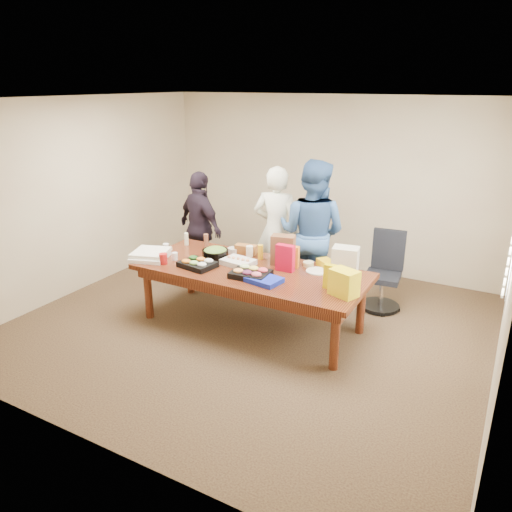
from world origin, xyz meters
The scene contains 36 objects.
floor centered at (0.00, 0.00, -0.01)m, with size 5.50×5.00×0.02m, color #47301E.
ceiling centered at (0.00, 0.00, 2.71)m, with size 5.50×5.00×0.02m, color white.
wall_back centered at (0.00, 2.50, 1.35)m, with size 5.50×0.04×2.70m, color beige.
wall_front centered at (0.00, -2.50, 1.35)m, with size 5.50×0.04×2.70m, color beige.
wall_left centered at (-2.75, 0.00, 1.35)m, with size 0.04×5.00×2.70m, color beige.
conference_table centered at (0.00, 0.00, 0.38)m, with size 2.80×1.20×0.75m, color #4C1C0F.
office_chair centered at (1.29, 1.23, 0.50)m, with size 0.51×0.51×1.01m, color black.
person_center centered at (-0.21, 1.10, 0.91)m, with size 0.66×0.43×1.81m, color white.
person_right centered at (0.36, 1.01, 0.98)m, with size 0.95×0.74×1.95m, color #335890.
person_left centered at (-1.37, 0.92, 0.83)m, with size 0.98×0.41×1.67m, color black.
veggie_tray centered at (-0.60, -0.25, 0.78)m, with size 0.42×0.32×0.06m, color black.
fruit_tray centered at (0.12, -0.22, 0.78)m, with size 0.43×0.34×0.07m, color black.
sheet_cake centered at (-0.21, 0.05, 0.78)m, with size 0.38×0.28×0.07m, color silver.
salad_bowl centered at (-0.59, 0.11, 0.80)m, with size 0.34×0.34×0.11m, color black.
chip_bag_blue centered at (0.33, -0.29, 0.78)m, with size 0.37×0.28×0.06m, color #1225AC.
chip_bag_red centered at (0.38, 0.14, 0.91)m, with size 0.22×0.09×0.32m, color red.
chip_bag_yellow centered at (1.06, -0.10, 0.89)m, with size 0.18×0.07×0.27m, color #D7BD02.
chip_bag_orange centered at (0.40, 0.29, 0.88)m, with size 0.17×0.08×0.26m, color orange.
mayo_jar centered at (-0.24, 0.38, 0.82)m, with size 0.09×0.09×0.14m, color white.
mustard_bottle centered at (-0.06, 0.36, 0.84)m, with size 0.07×0.07×0.19m, color yellow.
dressing_bottle centered at (-0.91, 0.39, 0.85)m, with size 0.06×0.06×0.19m, color brown.
ranch_bottle centered at (-1.22, 0.36, 0.84)m, with size 0.06×0.06×0.17m, color #F0F0CB.
banana_bunch centered at (0.77, 0.49, 0.79)m, with size 0.25×0.15×0.08m, color gold.
bread_loaf centered at (-0.33, 0.46, 0.81)m, with size 0.28×0.12×0.11m, color brown.
kraft_bag centered at (0.27, 0.32, 0.93)m, with size 0.28×0.16×0.37m, color brown.
red_cup centered at (-1.03, -0.37, 0.82)m, with size 0.10×0.10×0.13m, color red.
clear_cup_a centered at (-0.99, -0.20, 0.80)m, with size 0.07×0.07×0.10m, color white.
clear_cup_b centered at (-1.30, 0.01, 0.80)m, with size 0.08×0.08×0.11m, color white.
pizza_box_lower centered at (-1.30, -0.31, 0.77)m, with size 0.42×0.42×0.05m, color white.
pizza_box_upper centered at (-1.31, -0.28, 0.82)m, with size 0.42×0.42×0.05m, color white.
plate_a centered at (0.73, 0.29, 0.76)m, with size 0.26×0.26×0.02m, color silver.
plate_b centered at (0.93, 0.47, 0.76)m, with size 0.22×0.22×0.01m, color white.
dip_bowl_a centered at (0.57, 0.42, 0.78)m, with size 0.13×0.13×0.05m, color beige.
dip_bowl_b centered at (-0.50, 0.42, 0.78)m, with size 0.15×0.15×0.06m, color beige.
grocery_bag_white centered at (1.03, 0.41, 0.91)m, with size 0.30×0.21×0.32m, color beige.
grocery_bag_yellow centered at (1.23, -0.21, 0.89)m, with size 0.28×0.20×0.28m, color yellow.
Camera 1 is at (2.69, -4.78, 2.88)m, focal length 34.34 mm.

